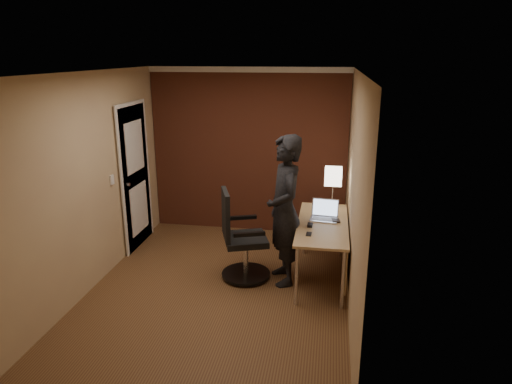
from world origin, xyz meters
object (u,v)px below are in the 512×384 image
mouse (310,225)px  office_chair (240,241)px  wallet (336,221)px  phone (309,234)px  person (285,211)px  desk_lamp (333,177)px  laptop (324,214)px  desk (328,233)px

mouse → office_chair: (-0.84, -0.02, -0.25)m
wallet → office_chair: office_chair is taller
phone → wallet: (0.30, 0.46, 0.01)m
phone → person: person is taller
office_chair → person: 0.68m
desk_lamp → person: 0.96m
laptop → wallet: 0.18m
phone → person: (-0.30, 0.26, 0.17)m
desk → phone: size_ratio=13.04×
mouse → phone: 0.25m
mouse → office_chair: 0.88m
wallet → desk_lamp: bearing=95.7°
mouse → phone: size_ratio=0.87×
mouse → office_chair: size_ratio=0.09×
desk_lamp → office_chair: (-1.09, -0.77, -0.66)m
phone → office_chair: bearing=167.0°
wallet → office_chair: size_ratio=0.10×
mouse → phone: bearing=-88.1°
laptop → desk_lamp: bearing=78.9°
phone → wallet: 0.55m
person → desk_lamp: bearing=124.1°
person → laptop: bearing=103.1°
desk_lamp → person: bearing=-126.4°
mouse → laptop: bearing=64.0°
office_chair → person: (0.54, 0.02, 0.41)m
desk → mouse: (-0.22, -0.14, 0.14)m
phone → wallet: size_ratio=1.05×
desk_lamp → mouse: size_ratio=5.35×
desk → desk_lamp: desk_lamp is taller
person → desk: bearing=85.2°
desk_lamp → mouse: 0.89m
desk_lamp → phone: bearing=-103.9°
desk → office_chair: 1.08m
office_chair → wallet: bearing=11.4°
mouse → wallet: mouse is taller
mouse → desk: bearing=34.6°
desk → desk_lamp: size_ratio=2.80×
desk_lamp → office_chair: desk_lamp is taller
desk → desk_lamp: (0.03, 0.61, 0.55)m
phone → person: size_ratio=0.06×
laptop → desk: bearing=-69.8°
office_chair → desk_lamp: bearing=35.3°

